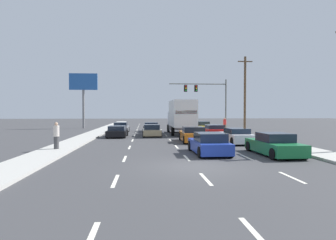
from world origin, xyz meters
TOP-DOWN VIEW (x-y plane):
  - ground_plane at (0.00, 25.00)m, footprint 140.00×140.00m
  - sidewalk_right at (8.06, 20.00)m, footprint 2.21×80.00m
  - sidewalk_left at (-8.06, 20.00)m, footprint 2.21×80.00m
  - lane_markings at (-0.00, 19.99)m, footprint 6.94×57.00m
  - car_gray at (-5.22, 22.37)m, footprint 1.88×4.12m
  - car_black at (-5.07, 16.06)m, footprint 1.96×4.08m
  - car_navy at (-1.50, 23.31)m, footprint 2.01×4.55m
  - car_tan at (-1.58, 17.13)m, footprint 1.95×4.45m
  - box_truck at (1.81, 19.12)m, footprint 2.62×8.55m
  - car_orange at (1.77, 10.85)m, footprint 2.08×4.36m
  - car_blue at (1.60, 3.92)m, footprint 2.01×4.30m
  - car_yellow at (5.17, 23.60)m, footprint 1.85×4.19m
  - car_red at (4.88, 16.12)m, footprint 1.97×4.07m
  - car_white at (5.12, 9.50)m, footprint 1.91×4.25m
  - car_green at (5.32, 3.14)m, footprint 2.00×4.61m
  - traffic_signal_mast at (6.17, 28.02)m, footprint 8.43×0.69m
  - utility_pole_mid at (9.98, 21.20)m, footprint 1.80×0.28m
  - roadside_billboard at (-11.70, 31.91)m, footprint 4.28×0.36m
  - pedestrian_near_corner at (-8.06, 5.99)m, footprint 0.38×0.38m
  - pedestrian_mid_block at (7.87, 22.59)m, footprint 0.38×0.38m

SIDE VIEW (x-z plane):
  - ground_plane at x=0.00m, z-range 0.00..0.00m
  - lane_markings at x=0.00m, z-range 0.00..0.01m
  - sidewalk_right at x=8.06m, z-range 0.00..0.14m
  - sidewalk_left at x=-8.06m, z-range 0.00..0.14m
  - car_black at x=-5.07m, z-range -0.03..1.11m
  - car_navy at x=-1.50m, z-range -0.06..1.14m
  - car_tan at x=-1.58m, z-range -0.05..1.17m
  - car_red at x=4.88m, z-range -0.03..1.18m
  - car_gray at x=-5.22m, z-range -0.05..1.21m
  - car_white at x=5.12m, z-range -0.03..1.19m
  - car_green at x=5.32m, z-range -0.07..1.25m
  - car_orange at x=1.77m, z-range -0.06..1.24m
  - car_blue at x=1.60m, z-range -0.05..1.24m
  - car_yellow at x=5.17m, z-range -0.06..1.26m
  - pedestrian_mid_block at x=7.87m, z-range 0.14..1.81m
  - pedestrian_near_corner at x=-8.06m, z-range 0.14..1.88m
  - box_truck at x=1.81m, z-range 0.26..4.05m
  - utility_pole_mid at x=9.98m, z-range 0.14..9.45m
  - traffic_signal_mast at x=6.17m, z-range 1.70..8.97m
  - roadside_billboard at x=-11.70m, z-range 1.86..10.31m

